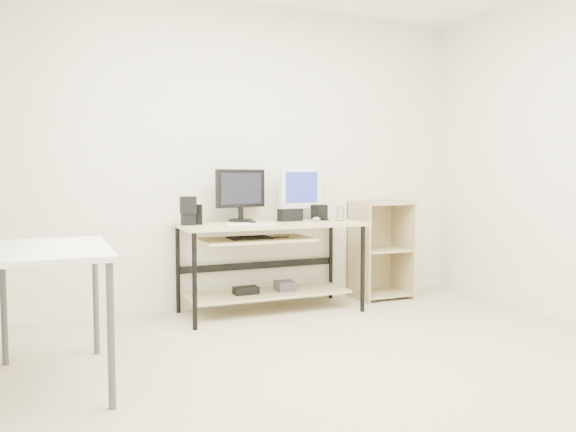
{
  "coord_description": "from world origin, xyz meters",
  "views": [
    {
      "loc": [
        -1.68,
        -2.63,
        1.12
      ],
      "look_at": [
        0.0,
        1.3,
        0.83
      ],
      "focal_mm": 35.0,
      "sensor_mm": 36.0,
      "label": 1
    }
  ],
  "objects_px": {
    "shelf_unit": "(379,249)",
    "audio_controller": "(197,214)",
    "black_monitor": "(241,192)",
    "white_imac": "(301,189)",
    "side_table": "(50,262)",
    "desk": "(267,248)"
  },
  "relations": [
    {
      "from": "shelf_unit",
      "to": "audio_controller",
      "type": "xyz_separation_m",
      "value": [
        -1.76,
        -0.15,
        0.38
      ]
    },
    {
      "from": "black_monitor",
      "to": "white_imac",
      "type": "relative_size",
      "value": 0.99
    },
    {
      "from": "side_table",
      "to": "audio_controller",
      "type": "distance_m",
      "value": 1.52
    },
    {
      "from": "shelf_unit",
      "to": "white_imac",
      "type": "relative_size",
      "value": 1.92
    },
    {
      "from": "desk",
      "to": "white_imac",
      "type": "height_order",
      "value": "white_imac"
    },
    {
      "from": "side_table",
      "to": "black_monitor",
      "type": "bearing_deg",
      "value": 39.82
    },
    {
      "from": "white_imac",
      "to": "shelf_unit",
      "type": "bearing_deg",
      "value": -15.29
    },
    {
      "from": "black_monitor",
      "to": "white_imac",
      "type": "distance_m",
      "value": 0.55
    },
    {
      "from": "side_table",
      "to": "shelf_unit",
      "type": "xyz_separation_m",
      "value": [
        2.83,
        1.22,
        -0.22
      ]
    },
    {
      "from": "desk",
      "to": "side_table",
      "type": "bearing_deg",
      "value": -147.35
    },
    {
      "from": "black_monitor",
      "to": "side_table",
      "type": "bearing_deg",
      "value": -158.72
    },
    {
      "from": "black_monitor",
      "to": "audio_controller",
      "type": "bearing_deg",
      "value": -176.89
    },
    {
      "from": "side_table",
      "to": "white_imac",
      "type": "distance_m",
      "value": 2.4
    },
    {
      "from": "desk",
      "to": "audio_controller",
      "type": "relative_size",
      "value": 9.34
    },
    {
      "from": "shelf_unit",
      "to": "white_imac",
      "type": "distance_m",
      "value": 0.98
    },
    {
      "from": "white_imac",
      "to": "audio_controller",
      "type": "distance_m",
      "value": 1.0
    },
    {
      "from": "desk",
      "to": "audio_controller",
      "type": "height_order",
      "value": "audio_controller"
    },
    {
      "from": "desk",
      "to": "black_monitor",
      "type": "xyz_separation_m",
      "value": [
        -0.17,
        0.18,
        0.46
      ]
    },
    {
      "from": "audio_controller",
      "to": "desk",
      "type": "bearing_deg",
      "value": 19.13
    },
    {
      "from": "desk",
      "to": "side_table",
      "type": "height_order",
      "value": "same"
    },
    {
      "from": "side_table",
      "to": "white_imac",
      "type": "xyz_separation_m",
      "value": [
        2.03,
        1.23,
        0.35
      ]
    },
    {
      "from": "side_table",
      "to": "white_imac",
      "type": "bearing_deg",
      "value": 31.25
    }
  ]
}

